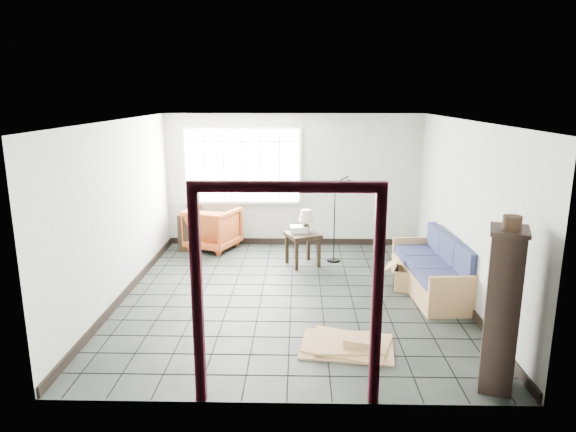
{
  "coord_description": "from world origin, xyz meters",
  "views": [
    {
      "loc": [
        0.11,
        -7.23,
        2.96
      ],
      "look_at": [
        -0.06,
        0.3,
        1.17
      ],
      "focal_mm": 32.0,
      "sensor_mm": 36.0,
      "label": 1
    }
  ],
  "objects_px": {
    "futon_sofa": "(436,272)",
    "armchair": "(212,226)",
    "side_table": "(303,239)",
    "tall_shelf": "(502,309)"
  },
  "relations": [
    {
      "from": "side_table",
      "to": "tall_shelf",
      "type": "xyz_separation_m",
      "value": [
        1.97,
        -3.84,
        0.38
      ]
    },
    {
      "from": "futon_sofa",
      "to": "armchair",
      "type": "relative_size",
      "value": 2.23
    },
    {
      "from": "tall_shelf",
      "to": "armchair",
      "type": "bearing_deg",
      "value": 147.78
    },
    {
      "from": "futon_sofa",
      "to": "side_table",
      "type": "relative_size",
      "value": 2.88
    },
    {
      "from": "armchair",
      "to": "side_table",
      "type": "distance_m",
      "value": 2.0
    },
    {
      "from": "futon_sofa",
      "to": "side_table",
      "type": "bearing_deg",
      "value": 145.0
    },
    {
      "from": "armchair",
      "to": "side_table",
      "type": "xyz_separation_m",
      "value": [
        1.75,
        -0.96,
        0.03
      ]
    },
    {
      "from": "futon_sofa",
      "to": "armchair",
      "type": "height_order",
      "value": "armchair"
    },
    {
      "from": "armchair",
      "to": "side_table",
      "type": "relative_size",
      "value": 1.29
    },
    {
      "from": "tall_shelf",
      "to": "side_table",
      "type": "bearing_deg",
      "value": 137.12
    }
  ]
}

